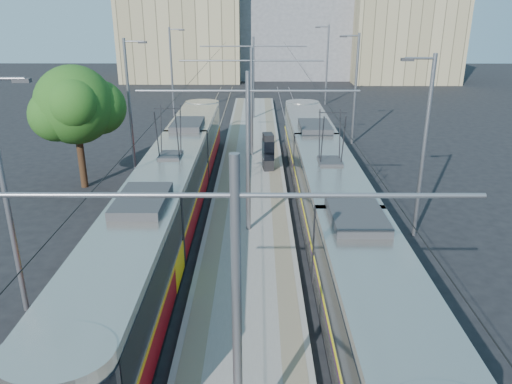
{
  "coord_description": "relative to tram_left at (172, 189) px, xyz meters",
  "views": [
    {
      "loc": [
        0.42,
        -12.56,
        9.77
      ],
      "look_at": [
        0.33,
        9.27,
        1.6
      ],
      "focal_mm": 35.0,
      "sensor_mm": 36.0,
      "label": 1
    }
  ],
  "objects": [
    {
      "name": "rails",
      "position": [
        3.6,
        7.58,
        -1.69
      ],
      "size": [
        8.71,
        70.0,
        0.03
      ],
      "color": "gray",
      "rests_on": "ground"
    },
    {
      "name": "ground",
      "position": [
        3.6,
        -9.42,
        -1.71
      ],
      "size": [
        160.0,
        160.0,
        0.0
      ],
      "primitive_type": "plane",
      "color": "black",
      "rests_on": "ground"
    },
    {
      "name": "tram_left",
      "position": [
        0.0,
        0.0,
        0.0
      ],
      "size": [
        2.43,
        29.63,
        5.5
      ],
      "color": "black",
      "rests_on": "ground"
    },
    {
      "name": "building_right",
      "position": [
        23.6,
        48.58,
        4.69
      ],
      "size": [
        14.28,
        10.2,
        12.77
      ],
      "color": "tan",
      "rests_on": "ground"
    },
    {
      "name": "building_centre",
      "position": [
        9.6,
        54.58,
        5.52
      ],
      "size": [
        18.36,
        14.28,
        14.44
      ],
      "color": "gray",
      "rests_on": "ground"
    },
    {
      "name": "platform",
      "position": [
        3.6,
        7.58,
        -1.56
      ],
      "size": [
        4.0,
        50.0,
        0.3
      ],
      "primitive_type": "cube",
      "color": "gray",
      "rests_on": "ground"
    },
    {
      "name": "shelter",
      "position": [
        4.64,
        7.36,
        -0.23
      ],
      "size": [
        0.75,
        1.09,
        2.24
      ],
      "rotation": [
        0.0,
        0.0,
        0.13
      ],
      "color": "black",
      "rests_on": "platform"
    },
    {
      "name": "tree",
      "position": [
        -5.67,
        5.15,
        2.94
      ],
      "size": [
        4.73,
        4.37,
        6.87
      ],
      "color": "#382314",
      "rests_on": "ground"
    },
    {
      "name": "tactile_strip_right",
      "position": [
        5.05,
        7.58,
        -1.4
      ],
      "size": [
        0.7,
        50.0,
        0.01
      ],
      "primitive_type": "cube",
      "color": "gray",
      "rests_on": "platform"
    },
    {
      "name": "tram_right",
      "position": [
        7.2,
        -0.9,
        0.15
      ],
      "size": [
        2.43,
        31.39,
        5.5
      ],
      "color": "black",
      "rests_on": "ground"
    },
    {
      "name": "tactile_strip_left",
      "position": [
        2.15,
        7.58,
        -1.4
      ],
      "size": [
        0.7,
        50.0,
        0.01
      ],
      "primitive_type": "cube",
      "color": "gray",
      "rests_on": "platform"
    },
    {
      "name": "street_lamps",
      "position": [
        3.6,
        11.58,
        2.47
      ],
      "size": [
        15.18,
        38.22,
        8.0
      ],
      "color": "slate",
      "rests_on": "ground"
    },
    {
      "name": "building_left",
      "position": [
        -6.4,
        50.58,
        5.79
      ],
      "size": [
        16.32,
        12.24,
        14.98
      ],
      "color": "tan",
      "rests_on": "ground"
    },
    {
      "name": "catenary",
      "position": [
        3.6,
        4.73,
        2.82
      ],
      "size": [
        9.2,
        70.0,
        7.0
      ],
      "color": "slate",
      "rests_on": "platform"
    }
  ]
}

